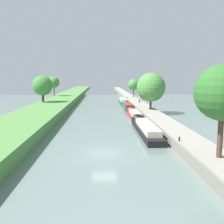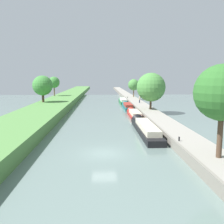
% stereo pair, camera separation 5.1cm
% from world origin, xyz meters
% --- Properties ---
extents(ground_plane, '(160.00, 160.00, 0.00)m').
position_xyz_m(ground_plane, '(0.00, 0.00, 0.00)').
color(ground_plane, slate).
extents(right_towpath, '(3.54, 260.00, 1.00)m').
position_xyz_m(right_towpath, '(9.26, 0.00, 0.50)').
color(right_towpath, gray).
rests_on(right_towpath, ground_plane).
extents(stone_quay, '(0.25, 260.00, 1.05)m').
position_xyz_m(stone_quay, '(7.37, 0.00, 0.53)').
color(stone_quay, gray).
rests_on(stone_quay, ground_plane).
extents(narrowboat_black, '(2.13, 15.05, 2.10)m').
position_xyz_m(narrowboat_black, '(5.76, 9.15, 0.60)').
color(narrowboat_black, black).
rests_on(narrowboat_black, ground_plane).
extents(narrowboat_red, '(1.90, 10.75, 1.86)m').
position_xyz_m(narrowboat_red, '(6.02, 22.48, 0.50)').
color(narrowboat_red, maroon).
rests_on(narrowboat_red, ground_plane).
extents(narrowboat_teal, '(1.99, 10.64, 1.91)m').
position_xyz_m(narrowboat_teal, '(6.02, 34.85, 0.53)').
color(narrowboat_teal, '#195B60').
rests_on(narrowboat_teal, ground_plane).
extents(narrowboat_green, '(1.82, 10.97, 1.93)m').
position_xyz_m(narrowboat_green, '(5.92, 46.43, 0.60)').
color(narrowboat_green, '#1E6033').
rests_on(narrowboat_green, ground_plane).
extents(tree_rightbank_near, '(4.58, 4.58, 7.67)m').
position_xyz_m(tree_rightbank_near, '(9.44, -4.68, 6.35)').
color(tree_rightbank_near, '#4C3828').
rests_on(tree_rightbank_near, right_towpath).
extents(tree_rightbank_midnear, '(5.81, 5.81, 7.40)m').
position_xyz_m(tree_rightbank_midnear, '(9.76, 25.43, 5.49)').
color(tree_rightbank_midnear, '#4C3828').
rests_on(tree_rightbank_midnear, right_towpath).
extents(tree_rightbank_midfar, '(3.64, 3.64, 5.79)m').
position_xyz_m(tree_rightbank_midfar, '(10.24, 55.88, 4.96)').
color(tree_rightbank_midfar, brown).
rests_on(tree_rightbank_midfar, right_towpath).
extents(tree_leftbank_downstream, '(4.66, 4.66, 6.26)m').
position_xyz_m(tree_leftbank_downstream, '(-14.03, 34.49, 5.53)').
color(tree_leftbank_downstream, '#4C3828').
rests_on(tree_leftbank_downstream, left_grassy_bank).
extents(tree_leftbank_upstream, '(3.50, 3.50, 5.98)m').
position_xyz_m(tree_leftbank_upstream, '(-15.04, 53.77, 5.83)').
color(tree_leftbank_upstream, brown).
rests_on(tree_leftbank_upstream, left_grassy_bank).
extents(person_walking, '(0.34, 0.34, 1.66)m').
position_xyz_m(person_walking, '(9.40, 37.68, 1.88)').
color(person_walking, '#282D42').
rests_on(person_walking, right_towpath).
extents(mooring_bollard_near, '(0.16, 0.16, 0.45)m').
position_xyz_m(mooring_bollard_near, '(7.79, 0.59, 1.23)').
color(mooring_bollard_near, black).
rests_on(mooring_bollard_near, right_towpath).
extents(mooring_bollard_far, '(0.16, 0.16, 0.45)m').
position_xyz_m(mooring_bollard_far, '(7.79, 51.61, 1.23)').
color(mooring_bollard_far, black).
rests_on(mooring_bollard_far, right_towpath).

